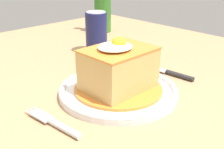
{
  "coord_description": "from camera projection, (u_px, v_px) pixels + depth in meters",
  "views": [
    {
      "loc": [
        -0.34,
        -0.53,
        1.03
      ],
      "look_at": [
        0.05,
        -0.12,
        0.78
      ],
      "focal_mm": 45.76,
      "sensor_mm": 36.0,
      "label": 1
    }
  ],
  "objects": [
    {
      "name": "dining_table",
      "position": [
        63.0,
        115.0,
        0.72
      ],
      "size": [
        1.32,
        1.09,
        0.74
      ],
      "color": "#A87F56",
      "rests_on": "ground_plane"
    },
    {
      "name": "beer_bottle_green",
      "position": [
        103.0,
        6.0,
        1.09
      ],
      "size": [
        0.06,
        0.06,
        0.27
      ],
      "color": "#2D6B23",
      "rests_on": "dining_table"
    },
    {
      "name": "knife",
      "position": [
        171.0,
        73.0,
        0.72
      ],
      "size": [
        0.03,
        0.17,
        0.01
      ],
      "color": "#262628",
      "rests_on": "dining_table"
    },
    {
      "name": "sandwich_meal",
      "position": [
        118.0,
        70.0,
        0.6
      ],
      "size": [
        0.19,
        0.19,
        0.12
      ],
      "color": "orange",
      "rests_on": "main_plate"
    },
    {
      "name": "soda_can",
      "position": [
        96.0,
        32.0,
        0.87
      ],
      "size": [
        0.07,
        0.07,
        0.12
      ],
      "color": "#191E51",
      "rests_on": "dining_table"
    },
    {
      "name": "fork",
      "position": [
        57.0,
        124.0,
        0.5
      ],
      "size": [
        0.03,
        0.14,
        0.01
      ],
      "color": "silver",
      "rests_on": "dining_table"
    },
    {
      "name": "main_plate",
      "position": [
        118.0,
        90.0,
        0.62
      ],
      "size": [
        0.26,
        0.26,
        0.02
      ],
      "color": "white",
      "rests_on": "dining_table"
    }
  ]
}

